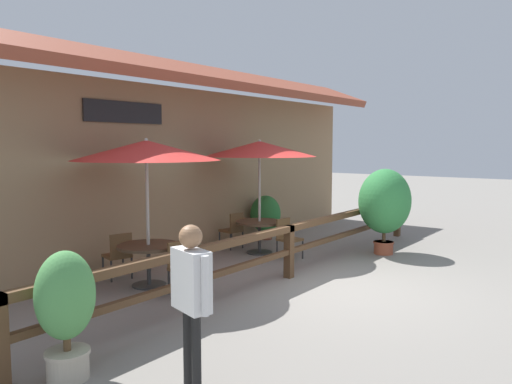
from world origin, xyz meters
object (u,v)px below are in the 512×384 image
patio_umbrella_near (146,150)px  chair_middle_streetside (288,237)px  chair_near_streetside (183,265)px  potted_plant_corner_fern (385,202)px  pedestrian (191,286)px  chair_middle_wallside (233,229)px  potted_plant_small_flowering (66,307)px  dining_table_near (148,253)px  potted_plant_tall_tropical (265,215)px  chair_near_wallside (118,253)px  patio_umbrella_middle (259,149)px  dining_table_middle (259,227)px

patio_umbrella_near → chair_middle_streetside: size_ratio=2.99×
patio_umbrella_near → chair_near_streetside: (0.05, -0.76, -1.83)m
potted_plant_corner_fern → pedestrian: 7.03m
potted_plant_corner_fern → pedestrian: potted_plant_corner_fern is taller
chair_middle_wallside → potted_plant_small_flowering: size_ratio=0.63×
chair_middle_wallside → pedestrian: pedestrian is taller
potted_plant_small_flowering → dining_table_near: bearing=35.4°
potted_plant_small_flowering → potted_plant_tall_tropical: size_ratio=1.20×
chair_near_wallside → patio_umbrella_middle: patio_umbrella_middle is taller
dining_table_near → patio_umbrella_middle: bearing=0.7°
dining_table_near → chair_near_wallside: (-0.04, 0.76, -0.11)m
potted_plant_corner_fern → patio_umbrella_middle: bearing=125.5°
potted_plant_small_flowering → pedestrian: size_ratio=0.81×
potted_plant_corner_fern → potted_plant_small_flowering: 7.53m
potted_plant_small_flowering → patio_umbrella_near: bearing=35.4°
dining_table_middle → chair_middle_streetside: chair_middle_streetside is taller
chair_middle_streetside → potted_plant_corner_fern: size_ratio=0.45×
dining_table_middle → chair_middle_streetside: 0.78m
patio_umbrella_near → dining_table_near: patio_umbrella_near is taller
dining_table_middle → potted_plant_corner_fern: size_ratio=0.56×
chair_middle_streetside → patio_umbrella_middle: bearing=94.3°
dining_table_near → chair_middle_wallside: (3.20, 0.82, -0.11)m
pedestrian → chair_near_streetside: bearing=-27.0°
patio_umbrella_near → potted_plant_tall_tropical: patio_umbrella_near is taller
potted_plant_corner_fern → chair_near_streetside: bearing=163.2°
dining_table_middle → chair_middle_wallside: bearing=88.3°
patio_umbrella_middle → dining_table_middle: (-0.00, 0.00, -1.72)m
pedestrian → dining_table_near: bearing=-18.7°
chair_near_streetside → potted_plant_small_flowering: potted_plant_small_flowering is taller
patio_umbrella_near → dining_table_middle: (3.18, 0.04, -1.72)m
chair_middle_streetside → dining_table_near: bearing=174.8°
patio_umbrella_near → chair_middle_wallside: (3.20, 0.82, -1.83)m
pedestrian → patio_umbrella_middle: bearing=-43.2°
potted_plant_tall_tropical → pedestrian: 7.92m
patio_umbrella_middle → potted_plant_corner_fern: (1.58, -2.22, -1.16)m
chair_middle_wallside → dining_table_near: bearing=21.9°
chair_near_streetside → chair_middle_wallside: bearing=31.6°
patio_umbrella_middle → pedestrian: size_ratio=1.52×
chair_near_streetside → pedestrian: bearing=-127.9°
chair_near_wallside → chair_middle_wallside: 3.24m
dining_table_near → chair_middle_streetside: 3.22m
dining_table_near → patio_umbrella_middle: size_ratio=0.42×
dining_table_middle → potted_plant_tall_tropical: size_ratio=0.94×
potted_plant_corner_fern → potted_plant_tall_tropical: bearing=93.4°
chair_near_streetside → patio_umbrella_middle: (3.13, 0.80, 1.83)m
pedestrian → chair_near_wallside: bearing=-12.8°
patio_umbrella_near → patio_umbrella_middle: bearing=0.7°
chair_near_streetside → chair_near_wallside: size_ratio=1.00×
dining_table_near → potted_plant_corner_fern: bearing=-24.6°
chair_near_streetside → dining_table_middle: 3.23m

